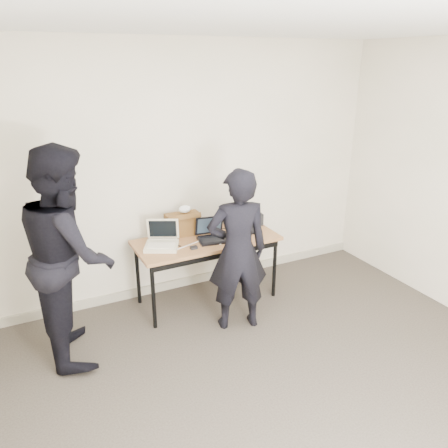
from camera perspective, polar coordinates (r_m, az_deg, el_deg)
room at (r=2.87m, az=12.43°, el=-3.04°), size 4.60×4.60×2.80m
desk at (r=4.59m, az=-2.22°, el=-2.67°), size 1.51×0.67×0.72m
laptop_beige at (r=4.41m, az=-8.12°, el=-2.31°), size 0.43×0.42×0.26m
laptop_center at (r=4.55m, az=-1.63°, el=-1.39°), size 0.34×0.33×0.23m
laptop_right at (r=4.85m, az=2.64°, el=0.06°), size 0.43×0.43×0.23m
leather_satchel at (r=4.65m, az=-5.41°, el=0.06°), size 0.36×0.18×0.25m
tissue at (r=4.62m, az=-5.15°, el=1.95°), size 0.15×0.12×0.08m
equipment_box at (r=4.97m, az=3.50°, el=0.73°), size 0.25×0.22×0.13m
power_brick at (r=4.34m, az=-3.98°, el=-3.09°), size 0.07×0.05×0.03m
cables at (r=4.58m, az=-1.69°, el=-1.88°), size 1.15×0.41×0.01m
person_typist at (r=4.10m, az=1.78°, el=-3.56°), size 0.65×0.51×1.59m
person_observer at (r=3.92m, az=-19.63°, el=-3.73°), size 0.75×0.95×1.88m
baseboard at (r=5.19m, az=-4.09°, el=-7.27°), size 4.50×0.03×0.10m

